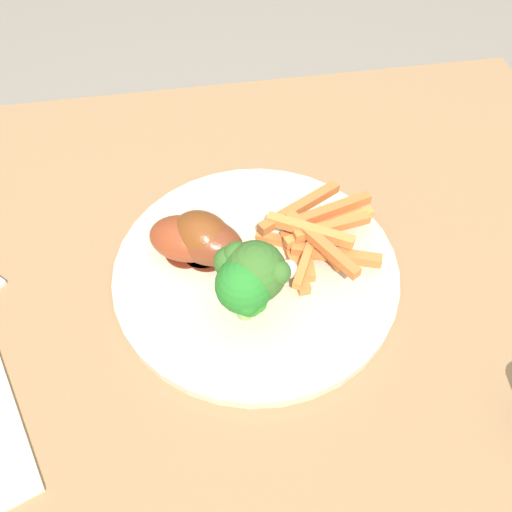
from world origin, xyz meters
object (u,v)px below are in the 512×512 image
at_px(broccoli_floret_front, 246,293).
at_px(chicken_drumstick_near, 211,243).
at_px(dinner_plate, 256,271).
at_px(chicken_drumstick_extra, 206,239).
at_px(dining_table, 203,364).
at_px(chicken_drumstick_far, 189,240).
at_px(broccoli_floret_middle, 246,286).
at_px(carrot_fries_pile, 316,235).
at_px(broccoli_floret_back, 252,272).

bearing_deg(broccoli_floret_front, chicken_drumstick_near, 108.14).
distance_m(dinner_plate, chicken_drumstick_extra, 0.06).
xyz_separation_m(dining_table, broccoli_floret_front, (0.05, -0.03, 0.18)).
xyz_separation_m(dining_table, chicken_drumstick_extra, (0.02, 0.05, 0.16)).
relative_size(dinner_plate, chicken_drumstick_far, 2.41).
relative_size(broccoli_floret_front, broccoli_floret_middle, 0.79).
bearing_deg(dining_table, broccoli_floret_middle, -27.64).
distance_m(dining_table, carrot_fries_pile, 0.21).
distance_m(chicken_drumstick_far, chicken_drumstick_extra, 0.02).
height_order(dining_table, broccoli_floret_middle, broccoli_floret_middle).
bearing_deg(broccoli_floret_middle, dining_table, 152.36).
bearing_deg(carrot_fries_pile, dinner_plate, -165.22).
bearing_deg(broccoli_floret_front, broccoli_floret_middle, 90.86).
bearing_deg(broccoli_floret_back, chicken_drumstick_far, 126.83).
relative_size(dining_table, chicken_drumstick_far, 8.02).
distance_m(dining_table, broccoli_floret_front, 0.19).
distance_m(dining_table, dinner_plate, 0.15).
bearing_deg(chicken_drumstick_extra, chicken_drumstick_near, -46.26).
bearing_deg(chicken_drumstick_extra, dinner_plate, -29.79).
xyz_separation_m(dining_table, dinner_plate, (0.07, 0.03, 0.13)).
height_order(dinner_plate, broccoli_floret_middle, broccoli_floret_middle).
distance_m(broccoli_floret_back, chicken_drumstick_near, 0.08).
xyz_separation_m(dining_table, chicken_drumstick_near, (0.03, 0.05, 0.16)).
xyz_separation_m(broccoli_floret_back, chicken_drumstick_extra, (-0.04, 0.07, -0.03)).
bearing_deg(carrot_fries_pile, broccoli_floret_front, -139.42).
relative_size(broccoli_floret_middle, chicken_drumstick_far, 0.62).
distance_m(carrot_fries_pile, chicken_drumstick_near, 0.11).
relative_size(dining_table, broccoli_floret_middle, 12.94).
xyz_separation_m(broccoli_floret_middle, chicken_drumstick_extra, (-0.03, 0.08, -0.02)).
height_order(chicken_drumstick_near, chicken_drumstick_extra, chicken_drumstick_extra).
bearing_deg(dinner_plate, broccoli_floret_front, -108.25).
height_order(broccoli_floret_middle, broccoli_floret_back, broccoli_floret_back).
distance_m(broccoli_floret_front, chicken_drumstick_near, 0.08).
height_order(broccoli_floret_front, carrot_fries_pile, broccoli_floret_front).
distance_m(dinner_plate, broccoli_floret_back, 0.07).
relative_size(carrot_fries_pile, chicken_drumstick_near, 0.96).
bearing_deg(dining_table, chicken_drumstick_near, 63.21).
distance_m(dining_table, broccoli_floret_back, 0.20).
xyz_separation_m(dinner_plate, broccoli_floret_back, (-0.01, -0.04, 0.06)).
xyz_separation_m(broccoli_floret_front, chicken_drumstick_near, (-0.03, 0.08, -0.02)).
bearing_deg(dinner_plate, chicken_drumstick_far, 153.85).
xyz_separation_m(chicken_drumstick_far, chicken_drumstick_extra, (0.02, -0.00, 0.00)).
xyz_separation_m(broccoli_floret_front, broccoli_floret_middle, (-0.00, 0.00, 0.01)).
distance_m(broccoli_floret_front, broccoli_floret_back, 0.02).
xyz_separation_m(carrot_fries_pile, chicken_drumstick_far, (-0.13, 0.01, 0.00)).
bearing_deg(broccoli_floret_back, chicken_drumstick_near, 117.34).
height_order(broccoli_floret_front, chicken_drumstick_extra, broccoli_floret_front).
relative_size(broccoli_floret_front, chicken_drumstick_far, 0.49).
bearing_deg(dining_table, broccoli_floret_front, -28.17).
xyz_separation_m(broccoli_floret_front, chicken_drumstick_far, (-0.05, 0.09, -0.02)).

